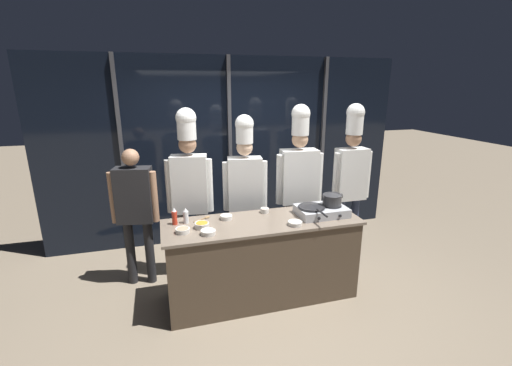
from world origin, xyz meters
name	(u,v)px	position (x,y,z in m)	size (l,w,h in m)	color
ground_plane	(262,295)	(0.00, 0.00, 0.00)	(24.00, 24.00, 0.00)	#7F705B
window_wall_back	(230,151)	(0.00, 1.69, 1.35)	(5.26, 0.09, 2.70)	black
demo_counter	(262,259)	(0.00, 0.00, 0.46)	(2.10, 0.67, 0.91)	#4C3D2D
portable_stove	(321,211)	(0.68, -0.01, 0.96)	(0.54, 0.39, 0.11)	#B2B5BA
frying_pan	(312,206)	(0.56, -0.02, 1.04)	(0.30, 0.52, 0.04)	#232326
stock_pot	(332,199)	(0.80, -0.01, 1.08)	(0.24, 0.21, 0.12)	#333335
squeeze_bottle_clear	(186,216)	(-0.78, 0.16, 0.99)	(0.05, 0.05, 0.17)	white
squeeze_bottle_chili	(174,217)	(-0.90, 0.16, 1.00)	(0.05, 0.05, 0.18)	red
prep_bowl_shrimp	(265,210)	(0.10, 0.23, 0.94)	(0.10, 0.10, 0.05)	silver
prep_bowl_bean_sprouts	(226,217)	(-0.36, 0.15, 0.94)	(0.13, 0.13, 0.05)	silver
prep_bowl_garlic	(208,232)	(-0.60, -0.18, 0.94)	(0.15, 0.15, 0.04)	silver
prep_bowl_mushrooms	(183,230)	(-0.84, -0.07, 0.94)	(0.14, 0.14, 0.05)	silver
prep_bowl_chicken	(295,223)	(0.29, -0.20, 0.94)	(0.15, 0.15, 0.04)	silver
prep_bowl_carrots	(202,225)	(-0.64, -0.01, 0.95)	(0.15, 0.15, 0.06)	silver
serving_spoon_slotted	(205,218)	(-0.58, 0.23, 0.92)	(0.20, 0.13, 0.02)	olive
person_guest	(135,205)	(-1.31, 0.67, 0.99)	(0.52, 0.28, 1.64)	#232326
chef_head	(189,181)	(-0.69, 0.67, 1.23)	(0.53, 0.29, 2.06)	#4C4C51
chef_sous	(245,182)	(-0.02, 0.66, 1.16)	(0.54, 0.28, 1.98)	#232326
chef_line	(299,175)	(0.68, 0.65, 1.20)	(0.60, 0.27, 2.08)	#4C4C51
chef_pastry	(351,170)	(1.39, 0.59, 1.24)	(0.53, 0.23, 2.09)	#2D3856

